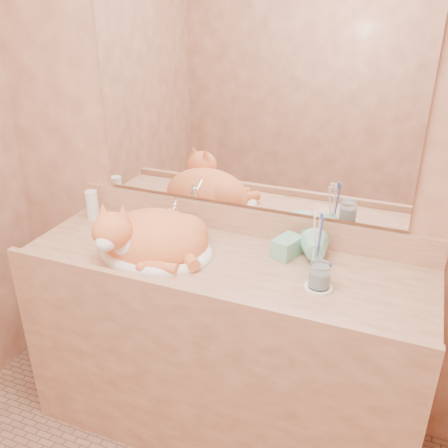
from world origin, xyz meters
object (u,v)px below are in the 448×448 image
at_px(toothbrush_cup, 316,255).
at_px(water_glass, 320,275).
at_px(cat, 149,236).
at_px(vanity_counter, 222,349).
at_px(sink_basin, 155,235).
at_px(soap_dispenser, 279,241).

bearing_deg(toothbrush_cup, water_glass, -71.98).
bearing_deg(cat, vanity_counter, -7.49).
distance_m(sink_basin, water_glass, 0.67).
xyz_separation_m(vanity_counter, sink_basin, (-0.28, -0.02, 0.50)).
bearing_deg(sink_basin, soap_dispenser, 8.31).
bearing_deg(cat, toothbrush_cup, -2.78).
xyz_separation_m(cat, soap_dispenser, (0.49, 0.12, 0.01)).
xyz_separation_m(cat, water_glass, (0.68, -0.01, -0.02)).
bearing_deg(sink_basin, toothbrush_cup, 5.99).
relative_size(soap_dispenser, toothbrush_cup, 1.50).
bearing_deg(water_glass, vanity_counter, 173.39).
distance_m(sink_basin, toothbrush_cup, 0.63).
bearing_deg(cat, soap_dispenser, -0.28).
height_order(vanity_counter, sink_basin, sink_basin).
xyz_separation_m(vanity_counter, cat, (-0.30, -0.03, 0.50)).
distance_m(vanity_counter, toothbrush_cup, 0.60).
bearing_deg(soap_dispenser, vanity_counter, -136.16).
height_order(toothbrush_cup, water_glass, toothbrush_cup).
relative_size(cat, soap_dispenser, 2.49).
bearing_deg(soap_dispenser, cat, -146.03).
xyz_separation_m(sink_basin, cat, (-0.02, -0.01, 0.00)).
height_order(sink_basin, toothbrush_cup, sink_basin).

